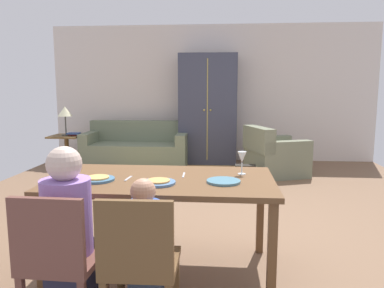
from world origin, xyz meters
TOP-DOWN VIEW (x-y plane):
  - ground_plane at (0.00, 0.51)m, footprint 6.47×6.23m
  - back_wall at (0.00, 3.68)m, footprint 6.47×0.10m
  - dining_table at (-0.21, -1.16)m, footprint 1.72×0.94m
  - plate_near_man at (-0.68, -1.28)m, footprint 0.25×0.25m
  - pizza_near_man at (-0.68, -1.28)m, footprint 0.17×0.17m
  - plate_near_child at (-0.21, -1.34)m, footprint 0.25×0.25m
  - pizza_near_child at (-0.21, -1.34)m, footprint 0.17×0.17m
  - plate_near_woman at (0.26, -1.26)m, footprint 0.25×0.25m
  - wine_glass at (0.41, -0.98)m, footprint 0.07×0.07m
  - fork at (-0.47, -1.21)m, footprint 0.03×0.15m
  - knife at (-0.06, -1.06)m, footprint 0.02×0.17m
  - dining_chair_man at (-0.69, -1.99)m, footprint 0.43×0.43m
  - person_man at (-0.68, -1.82)m, footprint 0.30×0.40m
  - dining_chair_child at (-0.21, -1.99)m, footprint 0.43×0.43m
  - person_child at (-0.21, -1.82)m, footprint 0.22×0.29m
  - area_rug at (-0.36, 2.14)m, footprint 2.60×1.80m
  - couch at (-1.40, 3.00)m, footprint 1.96×0.86m
  - armchair at (1.10, 2.32)m, footprint 1.10×1.09m
  - armoire at (-0.05, 3.29)m, footprint 1.10×0.59m
  - side_table at (-2.68, 2.74)m, footprint 0.56×0.56m
  - table_lamp at (-2.68, 2.74)m, footprint 0.26×0.26m
  - book_lower at (-2.51, 2.77)m, footprint 0.22×0.16m
  - book_upper at (-2.52, 2.71)m, footprint 0.22×0.16m
  - handbag at (0.60, 1.84)m, footprint 0.32×0.16m

SIDE VIEW (x-z plane):
  - ground_plane at x=0.00m, z-range -0.02..0.00m
  - area_rug at x=-0.36m, z-range 0.00..0.01m
  - handbag at x=0.60m, z-range 0.00..0.26m
  - couch at x=-1.40m, z-range -0.11..0.71m
  - armchair at x=1.10m, z-range -0.09..0.73m
  - side_table at x=-2.68m, z-range 0.09..0.67m
  - person_child at x=-0.21m, z-range -0.03..0.89m
  - dining_chair_man at x=-0.69m, z-range 0.06..0.93m
  - dining_chair_child at x=-0.21m, z-range 0.06..0.93m
  - person_man at x=-0.68m, z-range -0.04..1.07m
  - book_lower at x=-2.51m, z-range 0.58..0.61m
  - book_upper at x=-2.52m, z-range 0.61..0.64m
  - dining_table at x=-0.21m, z-range 0.31..1.07m
  - fork at x=-0.47m, z-range 0.76..0.77m
  - knife at x=-0.06m, z-range 0.76..0.77m
  - plate_near_man at x=-0.68m, z-range 0.76..0.78m
  - plate_near_child at x=-0.21m, z-range 0.76..0.78m
  - plate_near_woman at x=0.26m, z-range 0.76..0.78m
  - pizza_near_man at x=-0.68m, z-range 0.78..0.79m
  - pizza_near_child at x=-0.21m, z-range 0.78..0.79m
  - wine_glass at x=0.41m, z-range 0.80..0.99m
  - table_lamp at x=-2.68m, z-range 0.74..1.28m
  - armoire at x=-0.05m, z-range 0.00..2.10m
  - back_wall at x=0.00m, z-range 0.00..2.70m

